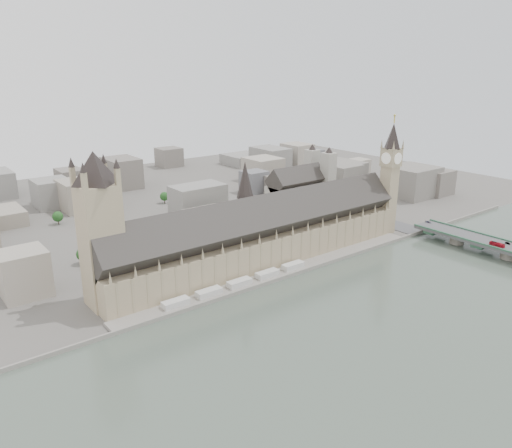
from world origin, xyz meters
TOP-DOWN VIEW (x-y plane):
  - ground at (0.00, 0.00)m, footprint 900.00×900.00m
  - river_thames at (0.00, -165.00)m, footprint 600.00×600.00m
  - embankment_wall at (0.00, -15.00)m, footprint 600.00×1.50m
  - river_terrace at (0.00, -7.50)m, footprint 270.00×15.00m
  - terrace_tents at (-40.00, -7.00)m, footprint 118.00×7.00m
  - palace_of_westminster at (0.00, 19.70)m, footprint 265.00×40.73m
  - elizabeth_tower at (138.00, 8.00)m, footprint 17.00×17.00m
  - victoria_tower at (-122.00, 26.00)m, footprint 30.00×30.00m
  - central_tower at (-10.00, 26.00)m, footprint 13.00×13.00m
  - westminster_bridge at (162.00, -87.50)m, footprint 25.00×325.00m
  - westminster_abbey at (110.92, 95.00)m, footprint 68.00×36.00m
  - city_skyline_inland at (0.00, 245.00)m, footprint 720.00×360.00m
  - park_trees at (-10.00, 60.00)m, footprint 110.00×30.00m
  - red_bus_north at (155.36, -87.84)m, footprint 3.49×11.82m
  - car_silver at (167.28, -90.55)m, footprint 2.45×4.43m
  - car_approach at (166.13, -17.89)m, footprint 3.01×5.53m

SIDE VIEW (x-z plane):
  - ground at x=0.00m, z-range 0.00..0.00m
  - river_thames at x=0.00m, z-range 0.00..0.00m
  - river_terrace at x=0.00m, z-range 0.00..2.00m
  - embankment_wall at x=0.00m, z-range 0.00..3.00m
  - terrace_tents at x=-40.00m, z-range 2.00..6.00m
  - westminster_bridge at x=162.00m, z-range 0.00..10.25m
  - park_trees at x=-10.00m, z-range 0.00..15.00m
  - car_silver at x=167.28m, z-range 10.25..11.63m
  - car_approach at x=166.13m, z-range 10.25..11.77m
  - red_bus_north at x=155.36m, z-range 10.25..13.50m
  - city_skyline_inland at x=0.00m, z-range 0.00..38.00m
  - palace_of_westminster at x=0.00m, z-range -5.02..50.43m
  - westminster_abbey at x=110.92m, z-range -6.92..57.08m
  - victoria_tower at x=-122.00m, z-range 5.20..105.20m
  - central_tower at x=-10.00m, z-range 33.92..81.92m
  - elizabeth_tower at x=138.00m, z-range 4.34..111.84m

